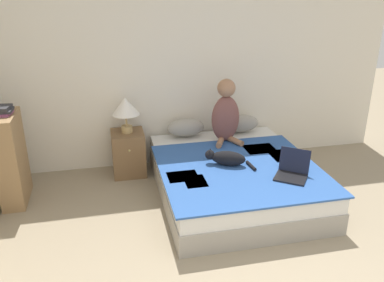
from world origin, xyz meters
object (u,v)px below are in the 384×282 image
(laptop_open, at_px, (292,171))
(bookshelf, at_px, (11,159))
(nightstand, at_px, (129,153))
(book_stack_top, at_px, (2,111))
(person_sitting, at_px, (226,114))
(bed, at_px, (233,178))
(table_lamp, at_px, (126,108))
(pillow_far, at_px, (241,123))
(pillow_near, at_px, (186,127))
(cat_tabby, at_px, (227,158))

(laptop_open, distance_m, bookshelf, 3.00)
(nightstand, bearing_deg, book_stack_top, -162.40)
(nightstand, bearing_deg, person_sitting, -10.47)
(bed, distance_m, table_lamp, 1.54)
(pillow_far, height_order, person_sitting, person_sitting)
(nightstand, distance_m, bookshelf, 1.36)
(bed, bearing_deg, pillow_near, 113.06)
(person_sitting, height_order, laptop_open, person_sitting)
(pillow_near, distance_m, bookshelf, 2.08)
(pillow_near, relative_size, bookshelf, 0.48)
(bed, xyz_separation_m, book_stack_top, (-2.40, 0.41, 0.84))
(pillow_near, xyz_separation_m, person_sitting, (0.45, -0.28, 0.24))
(bed, relative_size, table_lamp, 4.65)
(bed, xyz_separation_m, laptop_open, (0.46, -0.50, 0.27))
(bed, bearing_deg, nightstand, 143.90)
(pillow_near, distance_m, cat_tabby, 0.99)
(laptop_open, relative_size, nightstand, 0.78)
(pillow_far, relative_size, cat_tabby, 0.99)
(nightstand, relative_size, table_lamp, 1.26)
(pillow_far, bearing_deg, bookshelf, -170.52)
(cat_tabby, bearing_deg, bookshelf, 12.78)
(pillow_far, height_order, laptop_open, laptop_open)
(nightstand, height_order, table_lamp, table_lamp)
(bed, height_order, book_stack_top, book_stack_top)
(pillow_far, bearing_deg, bed, -113.05)
(pillow_far, height_order, book_stack_top, book_stack_top)
(bed, bearing_deg, pillow_far, 66.95)
(person_sitting, distance_m, laptop_open, 1.20)
(cat_tabby, bearing_deg, bed, -119.26)
(person_sitting, bearing_deg, table_lamp, 169.38)
(pillow_far, bearing_deg, pillow_near, 180.00)
(person_sitting, bearing_deg, bookshelf, -175.73)
(person_sitting, height_order, book_stack_top, person_sitting)
(laptop_open, bearing_deg, book_stack_top, -160.74)
(pillow_far, distance_m, cat_tabby, 1.08)
(laptop_open, height_order, bookshelf, bookshelf)
(cat_tabby, bearing_deg, book_stack_top, 12.81)
(pillow_far, relative_size, person_sitting, 0.62)
(laptop_open, height_order, table_lamp, table_lamp)
(bed, xyz_separation_m, nightstand, (-1.12, 0.82, 0.07))
(pillow_near, relative_size, nightstand, 0.87)
(bookshelf, relative_size, book_stack_top, 4.45)
(bed, height_order, nightstand, nightstand)
(pillow_far, height_order, bookshelf, bookshelf)
(bed, xyz_separation_m, person_sitting, (0.07, 0.60, 0.57))
(pillow_near, height_order, pillow_far, same)
(bed, distance_m, cat_tabby, 0.33)
(table_lamp, bearing_deg, pillow_near, 4.18)
(pillow_near, relative_size, laptop_open, 1.12)
(cat_tabby, distance_m, laptop_open, 0.71)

